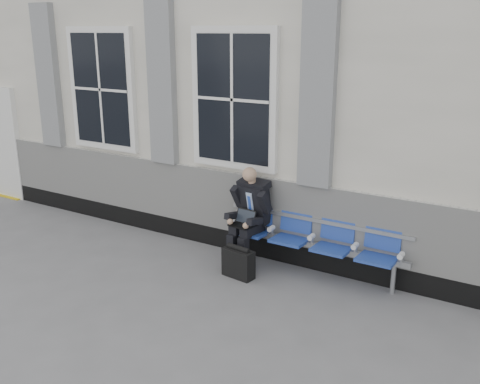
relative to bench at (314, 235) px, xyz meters
The scene contains 5 objects.
ground 2.20m from the bench, 141.63° to the right, with size 70.00×70.00×0.00m, color slate.
station_building 3.20m from the bench, 128.17° to the left, with size 14.40×4.40×4.49m.
bench is the anchor object (origin of this frame).
businessman 0.94m from the bench, behind, with size 0.57×0.77×1.39m.
briefcase 1.07m from the bench, 141.98° to the right, with size 0.46×0.24×0.45m.
Camera 1 is at (4.26, -4.87, 3.17)m, focal length 40.00 mm.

